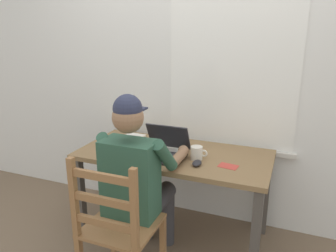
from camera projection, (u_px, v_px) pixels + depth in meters
name	position (u px, v px, depth m)	size (l,w,h in m)	color
ground_plane	(173.00, 234.00, 2.66)	(8.00, 8.00, 0.00)	brown
back_wall	(193.00, 68.00, 2.66)	(6.00, 0.08, 2.60)	silver
desk	(174.00, 164.00, 2.49)	(1.44, 0.69, 0.71)	olive
seated_person	(138.00, 176.00, 2.13)	(0.50, 0.60, 1.25)	#2D5642
wooden_chair	(118.00, 229.00, 1.94)	(0.42, 0.42, 0.94)	olive
laptop	(163.00, 149.00, 2.39)	(0.33, 0.33, 0.21)	#232328
computer_mouse	(197.00, 163.00, 2.22)	(0.06, 0.10, 0.03)	#232328
coffee_mug_white	(197.00, 153.00, 2.32)	(0.12, 0.09, 0.10)	silver
coffee_mug_dark	(115.00, 143.00, 2.51)	(0.11, 0.07, 0.10)	black
coffee_mug_spare	(155.00, 140.00, 2.59)	(0.12, 0.08, 0.09)	beige
book_stack_main	(134.00, 138.00, 2.71)	(0.20, 0.15, 0.05)	gold
paper_pile_near_laptop	(124.00, 142.00, 2.67)	(0.26, 0.18, 0.01)	white
paper_pile_back_corner	(119.00, 140.00, 2.71)	(0.23, 0.20, 0.01)	silver
paper_pile_side	(166.00, 150.00, 2.50)	(0.26, 0.18, 0.01)	silver
landscape_photo_print	(228.00, 166.00, 2.21)	(0.13, 0.09, 0.00)	#C63D33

